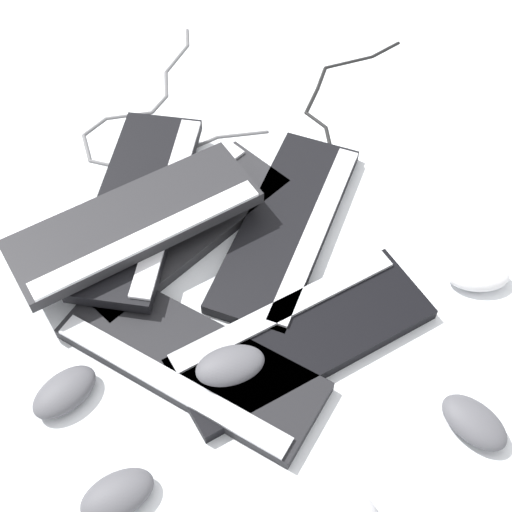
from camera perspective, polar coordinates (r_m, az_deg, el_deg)
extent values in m
plane|color=silver|center=(1.33, 0.37, 2.41)|extent=(3.20, 3.20, 0.00)
cube|color=black|center=(1.18, 3.74, -6.61)|extent=(0.24, 0.46, 0.02)
cube|color=#B2B5BA|center=(1.19, 2.33, -4.22)|extent=(0.12, 0.42, 0.01)
cube|color=black|center=(1.31, 2.43, 2.37)|extent=(0.33, 0.46, 0.02)
cube|color=silver|center=(1.29, 4.81, 2.07)|extent=(0.22, 0.39, 0.01)
cube|color=#232326|center=(1.32, -6.18, 2.28)|extent=(0.18, 0.45, 0.02)
cube|color=silver|center=(1.33, -7.85, 3.99)|extent=(0.06, 0.42, 0.01)
cube|color=black|center=(1.17, -5.19, -8.26)|extent=(0.46, 0.27, 0.02)
cube|color=#B2B5BA|center=(1.13, -6.83, -10.06)|extent=(0.41, 0.16, 0.01)
cube|color=black|center=(1.32, -9.39, 4.16)|extent=(0.39, 0.44, 0.02)
cube|color=silver|center=(1.30, -7.09, 4.32)|extent=(0.29, 0.35, 0.01)
cube|color=#232326|center=(1.26, -9.72, 2.77)|extent=(0.23, 0.46, 0.02)
cube|color=silver|center=(1.21, -8.65, 1.46)|extent=(0.11, 0.42, 0.01)
ellipsoid|color=#4C4C51|center=(1.16, 17.05, -12.60)|extent=(0.11, 0.07, 0.04)
ellipsoid|color=#4C4C51|center=(1.17, -15.07, -10.46)|extent=(0.07, 0.11, 0.04)
ellipsoid|color=silver|center=(1.30, 17.32, -1.47)|extent=(0.12, 0.13, 0.04)
ellipsoid|color=#4C4C51|center=(1.12, -2.08, -8.74)|extent=(0.11, 0.13, 0.04)
ellipsoid|color=#4C4C51|center=(1.09, -11.03, -18.24)|extent=(0.09, 0.12, 0.04)
cylinder|color=black|center=(1.47, 5.91, 9.11)|extent=(0.08, 0.06, 0.01)
cylinder|color=black|center=(1.52, 4.82, 10.88)|extent=(0.06, 0.01, 0.01)
cylinder|color=black|center=(1.56, 4.49, 12.37)|extent=(0.04, 0.07, 0.01)
cylinder|color=black|center=(1.62, 5.26, 14.07)|extent=(0.04, 0.07, 0.01)
cylinder|color=black|center=(1.67, 7.44, 15.20)|extent=(0.05, 0.11, 0.01)
cylinder|color=black|center=(1.71, 10.31, 16.00)|extent=(0.02, 0.08, 0.01)
sphere|color=black|center=(1.44, 6.20, 7.87)|extent=(0.01, 0.01, 0.01)
sphere|color=black|center=(1.50, 5.62, 10.30)|extent=(0.01, 0.01, 0.01)
sphere|color=black|center=(1.53, 4.03, 11.45)|extent=(0.01, 0.01, 0.01)
sphere|color=black|center=(1.59, 4.95, 13.26)|extent=(0.01, 0.01, 0.01)
sphere|color=black|center=(1.65, 5.57, 14.84)|extent=(0.01, 0.01, 0.01)
sphere|color=black|center=(1.69, 9.27, 15.53)|extent=(0.01, 0.01, 0.01)
sphere|color=black|center=(1.74, 11.33, 16.45)|extent=(0.01, 0.01, 0.01)
cylinder|color=#59595B|center=(1.48, -1.11, 9.77)|extent=(0.06, 0.09, 0.01)
cylinder|color=#59595B|center=(1.47, -4.34, 9.02)|extent=(0.02, 0.07, 0.01)
cylinder|color=#59595B|center=(1.44, -7.26, 7.59)|extent=(0.02, 0.10, 0.01)
cylinder|color=#59595B|center=(1.45, -11.08, 7.10)|extent=(0.10, 0.07, 0.01)
cylinder|color=#59595B|center=(1.50, -13.40, 8.49)|extent=(0.07, 0.04, 0.01)
cylinder|color=#59595B|center=(1.54, -12.79, 10.12)|extent=(0.02, 0.06, 0.01)
cylinder|color=#59595B|center=(1.55, -10.15, 11.08)|extent=(0.06, 0.09, 0.01)
cylinder|color=#59595B|center=(1.56, -7.77, 12.02)|extent=(0.03, 0.06, 0.01)
cylinder|color=#59595B|center=(1.61, -7.21, 13.57)|extent=(0.07, 0.05, 0.01)
cylinder|color=#59595B|center=(1.67, -6.35, 15.50)|extent=(0.05, 0.10, 0.01)
cylinder|color=#59595B|center=(1.73, -5.52, 17.07)|extent=(0.05, 0.04, 0.01)
sphere|color=#59595B|center=(1.49, 0.88, 9.98)|extent=(0.01, 0.01, 0.01)
sphere|color=#59595B|center=(1.48, -3.11, 9.55)|extent=(0.01, 0.01, 0.01)
sphere|color=#59595B|center=(1.46, -5.58, 8.48)|extent=(0.01, 0.01, 0.01)
sphere|color=#59595B|center=(1.43, -8.96, 6.67)|extent=(0.01, 0.01, 0.01)
sphere|color=#59595B|center=(1.47, -13.15, 7.50)|extent=(0.01, 0.01, 0.01)
sphere|color=#59595B|center=(1.52, -13.65, 9.45)|extent=(0.01, 0.01, 0.01)
sphere|color=#59595B|center=(1.55, -11.94, 10.78)|extent=(0.01, 0.01, 0.01)
sphere|color=#59595B|center=(1.55, -8.35, 11.37)|extent=(0.01, 0.01, 0.01)
sphere|color=#59595B|center=(1.58, -7.19, 12.65)|extent=(0.01, 0.01, 0.01)
sphere|color=#59595B|center=(1.64, -7.23, 14.46)|extent=(0.01, 0.01, 0.01)
sphere|color=#59595B|center=(1.71, -5.50, 16.49)|extent=(0.01, 0.01, 0.01)
sphere|color=#59595B|center=(1.75, -5.54, 17.63)|extent=(0.01, 0.01, 0.01)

